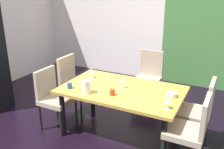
{
  "coord_description": "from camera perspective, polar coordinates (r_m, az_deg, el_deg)",
  "views": [
    {
      "loc": [
        1.66,
        -2.59,
        2.07
      ],
      "look_at": [
        0.14,
        0.42,
        0.85
      ],
      "focal_mm": 40.0,
      "sensor_mm": 36.0,
      "label": 1
    }
  ],
  "objects": [
    {
      "name": "back_panel_interior",
      "position": [
        6.14,
        -2.38,
        12.89
      ],
      "size": [
        3.08,
        0.1,
        2.64
      ],
      "primitive_type": "cube",
      "color": "silver",
      "rests_on": "ground_plane"
    },
    {
      "name": "cup_south",
      "position": [
        3.23,
        0.08,
        -4.09
      ],
      "size": [
        0.07,
        0.07,
        0.08
      ],
      "primitive_type": "cylinder",
      "color": "red",
      "rests_on": "dining_table"
    },
    {
      "name": "wine_glass_rear",
      "position": [
        3.8,
        -4.72,
        0.83
      ],
      "size": [
        0.07,
        0.07,
        0.16
      ],
      "color": "silver",
      "rests_on": "dining_table"
    },
    {
      "name": "dining_table",
      "position": [
        3.47,
        2.25,
        -4.45
      ],
      "size": [
        1.65,
        1.02,
        0.72
      ],
      "color": "#C08C37",
      "rests_on": "ground_plane"
    },
    {
      "name": "serving_bowl_right",
      "position": [
        3.29,
        13.51,
        -4.47
      ],
      "size": [
        0.13,
        0.13,
        0.05
      ],
      "primitive_type": "cylinder",
      "color": "beige",
      "rests_on": "dining_table"
    },
    {
      "name": "pitcher_north",
      "position": [
        3.28,
        -5.9,
        -2.8
      ],
      "size": [
        0.13,
        0.11,
        0.18
      ],
      "color": "white",
      "rests_on": "dining_table"
    },
    {
      "name": "chair_right_near",
      "position": [
        3.06,
        17.78,
        -11.6
      ],
      "size": [
        0.44,
        0.44,
        0.92
      ],
      "rotation": [
        0.0,
        0.0,
        1.57
      ],
      "color": "tan",
      "rests_on": "ground_plane"
    },
    {
      "name": "chair_left_near",
      "position": [
        3.83,
        -13.33,
        -4.61
      ],
      "size": [
        0.44,
        0.44,
        0.91
      ],
      "rotation": [
        0.0,
        0.0,
        -1.57
      ],
      "color": "tan",
      "rests_on": "ground_plane"
    },
    {
      "name": "chair_left_far",
      "position": [
        4.2,
        -8.9,
        -1.78
      ],
      "size": [
        0.44,
        0.44,
        0.97
      ],
      "rotation": [
        0.0,
        0.0,
        -1.57
      ],
      "color": "tan",
      "rests_on": "ground_plane"
    },
    {
      "name": "wine_glass_center",
      "position": [
        3.42,
        2.47,
        -1.18
      ],
      "size": [
        0.06,
        0.06,
        0.17
      ],
      "color": "silver",
      "rests_on": "dining_table"
    },
    {
      "name": "ground_plane",
      "position": [
        3.71,
        -5.05,
        -14.26
      ],
      "size": [
        5.69,
        5.57,
        0.02
      ],
      "primitive_type": "cube",
      "color": "black"
    },
    {
      "name": "chair_right_far",
      "position": [
        3.52,
        19.3,
        -7.41
      ],
      "size": [
        0.44,
        0.44,
        0.93
      ],
      "rotation": [
        0.0,
        0.0,
        1.57
      ],
      "color": "tan",
      "rests_on": "ground_plane"
    },
    {
      "name": "chair_head_far",
      "position": [
        4.58,
        8.48,
        0.04
      ],
      "size": [
        0.44,
        0.45,
        0.95
      ],
      "rotation": [
        0.0,
        0.0,
        3.14
      ],
      "color": "tan",
      "rests_on": "ground_plane"
    },
    {
      "name": "wine_glass_near_shelf",
      "position": [
        2.93,
        12.58,
        -5.88
      ],
      "size": [
        0.07,
        0.07,
        0.14
      ],
      "color": "silver",
      "rests_on": "dining_table"
    },
    {
      "name": "cup_front",
      "position": [
        3.48,
        -9.66,
        -2.52
      ],
      "size": [
        0.07,
        0.07,
        0.08
      ],
      "primitive_type": "cylinder",
      "color": "#244C9A",
      "rests_on": "dining_table"
    }
  ]
}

